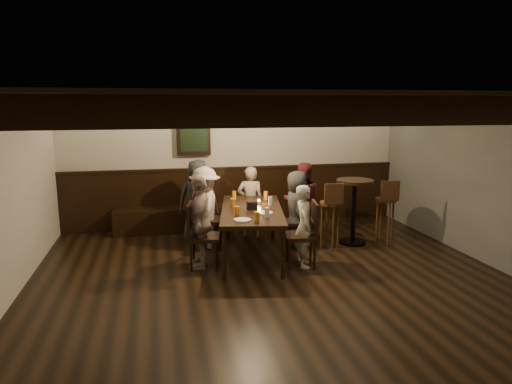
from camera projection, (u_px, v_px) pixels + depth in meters
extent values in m
plane|color=black|center=(284.00, 294.00, 5.69)|extent=(7.00, 7.00, 0.00)
plane|color=black|center=(287.00, 98.00, 5.23)|extent=(7.00, 7.00, 0.00)
plane|color=beige|center=(235.00, 163.00, 8.81)|extent=(6.50, 0.00, 6.50)
cube|color=black|center=(236.00, 197.00, 8.90)|extent=(6.50, 0.08, 1.10)
cube|color=black|center=(197.00, 218.00, 8.54)|extent=(3.00, 0.45, 0.45)
cube|color=black|center=(193.00, 136.00, 8.44)|extent=(0.62, 0.12, 0.72)
cube|color=black|center=(194.00, 136.00, 8.38)|extent=(0.50, 0.02, 0.58)
cube|color=black|center=(437.00, 111.00, 2.47)|extent=(6.50, 0.10, 0.16)
cube|color=black|center=(349.00, 108.00, 3.58)|extent=(6.50, 0.10, 0.16)
cube|color=black|center=(303.00, 107.00, 4.69)|extent=(6.50, 0.10, 0.16)
cube|color=black|center=(274.00, 106.00, 5.80)|extent=(6.50, 0.10, 0.16)
cube|color=black|center=(255.00, 106.00, 6.91)|extent=(6.50, 0.10, 0.16)
cube|color=black|center=(241.00, 105.00, 8.03)|extent=(6.50, 0.10, 0.16)
sphere|color=#FFE099|center=(76.00, 113.00, 7.45)|extent=(0.07, 0.07, 0.07)
sphere|color=#FFE099|center=(161.00, 112.00, 7.74)|extent=(0.07, 0.07, 0.07)
sphere|color=#FFE099|center=(241.00, 112.00, 8.03)|extent=(0.07, 0.07, 0.07)
sphere|color=#FFE099|center=(315.00, 112.00, 8.32)|extent=(0.07, 0.07, 0.07)
sphere|color=#FFE099|center=(384.00, 111.00, 8.61)|extent=(0.07, 0.07, 0.07)
cube|color=black|center=(252.00, 211.00, 6.98)|extent=(1.27, 2.16, 0.06)
cylinder|color=black|center=(224.00, 255.00, 6.10)|extent=(0.06, 0.06, 0.70)
cylinder|color=black|center=(228.00, 219.00, 7.97)|extent=(0.06, 0.06, 0.70)
cylinder|color=black|center=(283.00, 254.00, 6.13)|extent=(0.06, 0.06, 0.70)
cylinder|color=black|center=(273.00, 219.00, 8.00)|extent=(0.06, 0.06, 0.70)
cube|color=black|center=(208.00, 220.00, 7.44)|extent=(0.52, 0.52, 0.05)
cube|color=black|center=(195.00, 204.00, 7.39)|extent=(0.12, 0.45, 0.49)
cube|color=black|center=(204.00, 237.00, 6.56)|extent=(0.51, 0.51, 0.05)
cube|color=black|center=(190.00, 220.00, 6.51)|extent=(0.12, 0.43, 0.47)
cube|color=black|center=(294.00, 222.00, 7.50)|extent=(0.47, 0.47, 0.05)
cube|color=black|center=(305.00, 208.00, 7.46)|extent=(0.11, 0.41, 0.44)
cube|color=black|center=(301.00, 236.00, 6.61)|extent=(0.51, 0.51, 0.05)
cube|color=black|center=(315.00, 218.00, 6.57)|extent=(0.12, 0.44, 0.48)
imported|color=#29292B|center=(198.00, 200.00, 7.83)|extent=(0.76, 0.57, 1.41)
imported|color=gray|center=(250.00, 202.00, 8.02)|extent=(0.51, 0.38, 1.27)
imported|color=maroon|center=(302.00, 201.00, 7.90)|extent=(0.74, 0.62, 1.35)
imported|color=#B8A39C|center=(205.00, 208.00, 7.40)|extent=(0.65, 0.95, 1.35)
imported|color=gray|center=(200.00, 222.00, 6.52)|extent=(0.47, 0.84, 1.35)
imported|color=#2B2B2D|center=(297.00, 209.00, 7.46)|extent=(0.51, 0.69, 1.28)
imported|color=#BDB4A0|center=(304.00, 226.00, 6.58)|extent=(0.36, 0.48, 1.20)
cylinder|color=#BF7219|center=(234.00, 195.00, 7.63)|extent=(0.07, 0.07, 0.14)
cylinder|color=#BF7219|center=(266.00, 196.00, 7.60)|extent=(0.07, 0.07, 0.14)
cylinder|color=#BF7219|center=(232.00, 203.00, 7.04)|extent=(0.07, 0.07, 0.14)
cylinder|color=silver|center=(271.00, 201.00, 7.16)|extent=(0.07, 0.07, 0.14)
cylinder|color=#BF7219|center=(237.00, 211.00, 6.51)|extent=(0.07, 0.07, 0.14)
cylinder|color=silver|center=(267.00, 213.00, 6.42)|extent=(0.07, 0.07, 0.14)
cylinder|color=#BF7219|center=(257.00, 217.00, 6.17)|extent=(0.07, 0.07, 0.14)
cylinder|color=white|center=(242.00, 220.00, 6.28)|extent=(0.24, 0.24, 0.01)
cylinder|color=white|center=(265.00, 213.00, 6.68)|extent=(0.24, 0.24, 0.01)
cube|color=black|center=(252.00, 206.00, 6.91)|extent=(0.15, 0.10, 0.12)
cylinder|color=beige|center=(259.00, 203.00, 7.26)|extent=(0.05, 0.05, 0.05)
cylinder|color=black|center=(352.00, 242.00, 7.77)|extent=(0.45, 0.45, 0.04)
cylinder|color=black|center=(354.00, 213.00, 7.68)|extent=(0.07, 0.07, 1.03)
cylinder|color=black|center=(355.00, 181.00, 7.57)|extent=(0.62, 0.62, 0.05)
cylinder|color=#382512|center=(331.00, 203.00, 7.33)|extent=(0.35, 0.35, 0.05)
cube|color=#382512|center=(334.00, 194.00, 7.14)|extent=(0.31, 0.06, 0.33)
cylinder|color=#382512|center=(386.00, 200.00, 7.59)|extent=(0.35, 0.35, 0.05)
cube|color=#382512|center=(390.00, 191.00, 7.40)|extent=(0.31, 0.07, 0.33)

